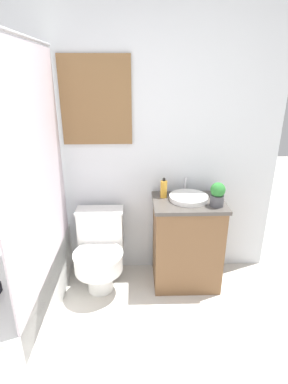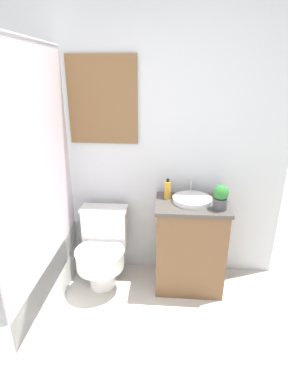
% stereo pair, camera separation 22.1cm
% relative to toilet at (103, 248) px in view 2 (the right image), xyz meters
% --- Properties ---
extents(wall_back, '(3.02, 0.07, 2.50)m').
position_rel_toilet_xyz_m(wall_back, '(0.04, 0.30, 0.91)').
color(wall_back, silver).
rests_on(wall_back, ground_plane).
extents(shower_area, '(0.67, 1.34, 1.98)m').
position_rel_toilet_xyz_m(shower_area, '(-0.62, -0.40, -0.06)').
color(shower_area, white).
rests_on(shower_area, ground_plane).
extents(toilet, '(0.41, 0.55, 0.68)m').
position_rel_toilet_xyz_m(toilet, '(0.00, 0.00, 0.00)').
color(toilet, white).
rests_on(toilet, ground_plane).
extents(vanity, '(0.59, 0.45, 0.79)m').
position_rel_toilet_xyz_m(vanity, '(0.76, 0.03, 0.05)').
color(vanity, brown).
rests_on(vanity, ground_plane).
extents(sink, '(0.32, 0.36, 0.13)m').
position_rel_toilet_xyz_m(sink, '(0.76, 0.05, 0.46)').
color(sink, white).
rests_on(sink, vanity).
extents(soap_bottle, '(0.06, 0.06, 0.17)m').
position_rel_toilet_xyz_m(soap_bottle, '(0.55, 0.12, 0.52)').
color(soap_bottle, gold).
rests_on(soap_bottle, vanity).
extents(potted_plant, '(0.12, 0.12, 0.20)m').
position_rel_toilet_xyz_m(potted_plant, '(0.96, -0.07, 0.54)').
color(potted_plant, '#4C4C51').
rests_on(potted_plant, vanity).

